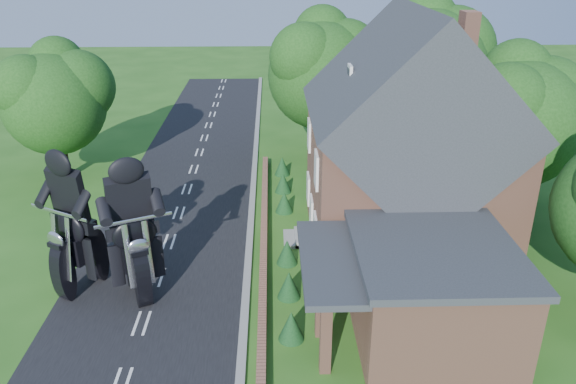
{
  "coord_description": "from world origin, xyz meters",
  "views": [
    {
      "loc": [
        4.72,
        -16.53,
        12.33
      ],
      "look_at": [
        5.37,
        5.11,
        2.8
      ],
      "focal_mm": 35.0,
      "sensor_mm": 36.0,
      "label": 1
    }
  ],
  "objects_px": {
    "garden_wall": "(264,248)",
    "house": "(407,149)",
    "motorcycle_lead": "(139,276)",
    "motorcycle_follow": "(81,270)",
    "annex": "(427,290)"
  },
  "relations": [
    {
      "from": "garden_wall",
      "to": "house",
      "type": "height_order",
      "value": "house"
    },
    {
      "from": "motorcycle_lead",
      "to": "motorcycle_follow",
      "type": "xyz_separation_m",
      "value": [
        -2.31,
        0.51,
        0.02
      ]
    },
    {
      "from": "house",
      "to": "annex",
      "type": "relative_size",
      "value": 1.45
    },
    {
      "from": "garden_wall",
      "to": "motorcycle_follow",
      "type": "bearing_deg",
      "value": -158.86
    },
    {
      "from": "house",
      "to": "motorcycle_follow",
      "type": "xyz_separation_m",
      "value": [
        -13.2,
        -3.71,
        -3.47
      ]
    },
    {
      "from": "garden_wall",
      "to": "motorcycle_lead",
      "type": "bearing_deg",
      "value": -145.61
    },
    {
      "from": "garden_wall",
      "to": "motorcycle_lead",
      "type": "distance_m",
      "value": 5.73
    },
    {
      "from": "house",
      "to": "motorcycle_follow",
      "type": "bearing_deg",
      "value": -164.3
    },
    {
      "from": "garden_wall",
      "to": "annex",
      "type": "height_order",
      "value": "annex"
    },
    {
      "from": "motorcycle_lead",
      "to": "annex",
      "type": "bearing_deg",
      "value": 141.99
    },
    {
      "from": "garden_wall",
      "to": "motorcycle_lead",
      "type": "relative_size",
      "value": 11.99
    },
    {
      "from": "garden_wall",
      "to": "house",
      "type": "relative_size",
      "value": 2.15
    },
    {
      "from": "garden_wall",
      "to": "motorcycle_follow",
      "type": "xyz_separation_m",
      "value": [
        -7.0,
        -2.71,
        0.67
      ]
    },
    {
      "from": "house",
      "to": "annex",
      "type": "bearing_deg",
      "value": -95.24
    },
    {
      "from": "garden_wall",
      "to": "house",
      "type": "distance_m",
      "value": 7.52
    }
  ]
}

